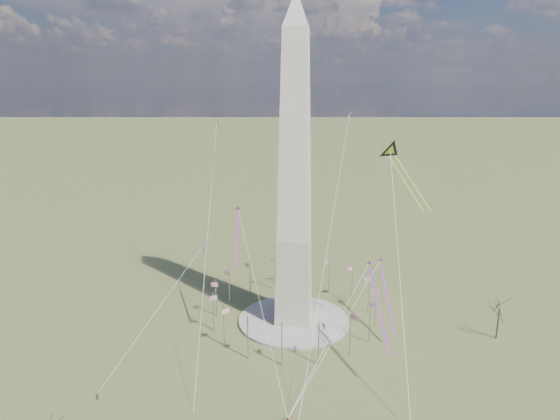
# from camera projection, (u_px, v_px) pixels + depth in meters

# --- Properties ---
(ground) EXTENTS (2000.00, 2000.00, 0.00)m
(ground) POSITION_uv_depth(u_px,v_px,m) (294.00, 321.00, 162.96)
(ground) COLOR #4A552A
(ground) RESTS_ON ground
(plaza) EXTENTS (36.00, 36.00, 0.80)m
(plaza) POSITION_uv_depth(u_px,v_px,m) (294.00, 320.00, 162.86)
(plaza) COLOR beige
(plaza) RESTS_ON ground
(washington_monument) EXTENTS (15.56, 15.56, 100.00)m
(washington_monument) POSITION_uv_depth(u_px,v_px,m) (295.00, 177.00, 150.63)
(washington_monument) COLOR #BEB59F
(washington_monument) RESTS_ON plaza
(flagpole_ring) EXTENTS (54.40, 54.40, 13.00)m
(flagpole_ring) POSITION_uv_depth(u_px,v_px,m) (294.00, 301.00, 161.09)
(flagpole_ring) COLOR #AEB1B5
(flagpole_ring) RESTS_ON ground
(tree_near) EXTENTS (8.50, 8.50, 14.88)m
(tree_near) POSITION_uv_depth(u_px,v_px,m) (500.00, 307.00, 149.57)
(tree_near) COLOR #413327
(tree_near) RESTS_ON ground
(person_west) EXTENTS (0.85, 0.73, 1.52)m
(person_west) POSITION_uv_depth(u_px,v_px,m) (98.00, 396.00, 123.46)
(person_west) COLOR gray
(person_west) RESTS_ON ground
(kite_delta_black) EXTENTS (15.13, 20.57, 17.48)m
(kite_delta_black) POSITION_uv_depth(u_px,v_px,m) (392.00, 154.00, 149.18)
(kite_delta_black) COLOR black
(kite_delta_black) RESTS_ON ground
(kite_diamond_purple) EXTENTS (2.10, 3.13, 9.35)m
(kite_diamond_purple) POSITION_uv_depth(u_px,v_px,m) (204.00, 247.00, 173.02)
(kite_diamond_purple) COLOR navy
(kite_diamond_purple) RESTS_ON ground
(kite_streamer_left) EXTENTS (6.99, 23.91, 16.66)m
(kite_streamer_left) POSITION_uv_depth(u_px,v_px,m) (375.00, 292.00, 136.38)
(kite_streamer_left) COLOR #EF2542
(kite_streamer_left) RESTS_ON ground
(kite_streamer_mid) EXTENTS (4.93, 19.18, 13.28)m
(kite_streamer_mid) POSITION_uv_depth(u_px,v_px,m) (237.00, 229.00, 150.15)
(kite_streamer_mid) COLOR #EF2542
(kite_streamer_mid) RESTS_ON ground
(kite_streamer_right) EXTENTS (5.27, 22.55, 15.58)m
(kite_streamer_right) POSITION_uv_depth(u_px,v_px,m) (385.00, 284.00, 158.14)
(kite_streamer_right) COLOR #EF2542
(kite_streamer_right) RESTS_ON ground
(kite_small_red) EXTENTS (1.26, 2.07, 4.97)m
(kite_small_red) POSITION_uv_depth(u_px,v_px,m) (217.00, 118.00, 190.15)
(kite_small_red) COLOR red
(kite_small_red) RESTS_ON ground
(kite_small_white) EXTENTS (1.35, 2.05, 4.46)m
(kite_small_white) POSITION_uv_depth(u_px,v_px,m) (349.00, 116.00, 186.30)
(kite_small_white) COLOR white
(kite_small_white) RESTS_ON ground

